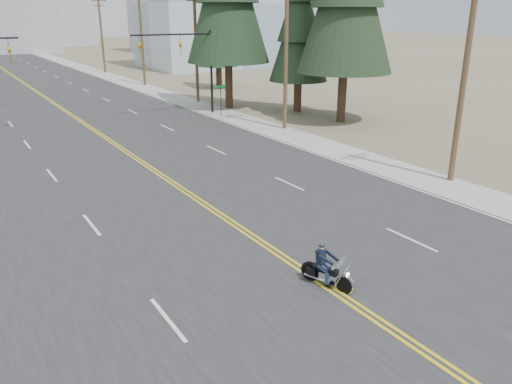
{
  "coord_description": "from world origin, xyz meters",
  "views": [
    {
      "loc": [
        -9.33,
        -7.57,
        8.14
      ],
      "look_at": [
        0.51,
        8.06,
        1.6
      ],
      "focal_mm": 35.0,
      "sensor_mm": 36.0,
      "label": 1
    }
  ],
  "objects": [
    {
      "name": "utility_pole_c",
      "position": [
        12.5,
        38.0,
        5.73
      ],
      "size": [
        2.2,
        0.3,
        11.0
      ],
      "color": "brown",
      "rests_on": "ground"
    },
    {
      "name": "ground_plane",
      "position": [
        0.0,
        0.0,
        0.0
      ],
      "size": [
        400.0,
        400.0,
        0.0
      ],
      "primitive_type": "plane",
      "color": "#776D56",
      "rests_on": "ground"
    },
    {
      "name": "utility_pole_b",
      "position": [
        12.5,
        23.0,
        5.98
      ],
      "size": [
        2.2,
        0.3,
        11.5
      ],
      "color": "brown",
      "rests_on": "ground"
    },
    {
      "name": "haze_bldg_b",
      "position": [
        8.0,
        125.0,
        7.0
      ],
      "size": [
        18.0,
        14.0,
        14.0
      ],
      "primitive_type": "cube",
      "color": "#ADB2B7",
      "rests_on": "ground"
    },
    {
      "name": "conifer_mid",
      "position": [
        17.67,
        28.34,
        7.81
      ],
      "size": [
        5.1,
        5.1,
        13.61
      ],
      "rotation": [
        0.0,
        0.0,
        0.33
      ],
      "color": "#382619",
      "rests_on": "ground"
    },
    {
      "name": "conifer_far",
      "position": [
        18.98,
        45.62,
        7.35
      ],
      "size": [
        4.78,
        4.78,
        12.81
      ],
      "rotation": [
        0.0,
        0.0,
        -0.09
      ],
      "color": "#382619",
      "rests_on": "ground"
    },
    {
      "name": "motorcyclist",
      "position": [
        0.02,
        3.06,
        0.7
      ],
      "size": [
        1.29,
        1.94,
        1.4
      ],
      "primitive_type": null,
      "rotation": [
        0.0,
        0.0,
        3.46
      ],
      "color": "black",
      "rests_on": "ground"
    },
    {
      "name": "utility_pole_d",
      "position": [
        12.5,
        53.0,
        5.98
      ],
      "size": [
        2.2,
        0.3,
        11.5
      ],
      "color": "brown",
      "rests_on": "ground"
    },
    {
      "name": "sidewalk_right",
      "position": [
        11.5,
        70.0,
        0.01
      ],
      "size": [
        3.0,
        200.0,
        0.01
      ],
      "primitive_type": "cube",
      "color": "#A5A5A0",
      "rests_on": "ground"
    },
    {
      "name": "traffic_mast_right",
      "position": [
        8.98,
        32.0,
        4.94
      ],
      "size": [
        7.1,
        0.26,
        7.0
      ],
      "color": "black",
      "rests_on": "ground"
    },
    {
      "name": "utility_pole_a",
      "position": [
        12.5,
        8.0,
        5.73
      ],
      "size": [
        2.2,
        0.3,
        11.0
      ],
      "color": "brown",
      "rests_on": "ground"
    },
    {
      "name": "glass_building",
      "position": [
        32.0,
        70.0,
        10.0
      ],
      "size": [
        24.0,
        16.0,
        20.0
      ],
      "primitive_type": "cube",
      "color": "#9EB5CC",
      "rests_on": "ground"
    },
    {
      "name": "utility_pole_e",
      "position": [
        12.5,
        70.0,
        5.73
      ],
      "size": [
        2.2,
        0.3,
        11.0
      ],
      "color": "brown",
      "rests_on": "ground"
    },
    {
      "name": "road",
      "position": [
        0.0,
        70.0,
        0.01
      ],
      "size": [
        20.0,
        200.0,
        0.01
      ],
      "primitive_type": "cube",
      "color": "#303033",
      "rests_on": "ground"
    },
    {
      "name": "haze_bldg_c",
      "position": [
        40.0,
        110.0,
        9.0
      ],
      "size": [
        16.0,
        12.0,
        18.0
      ],
      "primitive_type": "cube",
      "color": "#B7BCC6",
      "rests_on": "ground"
    },
    {
      "name": "street_sign",
      "position": [
        10.8,
        30.0,
        1.8
      ],
      "size": [
        0.9,
        0.06,
        2.62
      ],
      "color": "black",
      "rests_on": "ground"
    },
    {
      "name": "haze_bldg_e",
      "position": [
        25.0,
        150.0,
        6.0
      ],
      "size": [
        14.0,
        14.0,
        12.0
      ],
      "primitive_type": "cube",
      "color": "#B7BCC6",
      "rests_on": "ground"
    }
  ]
}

